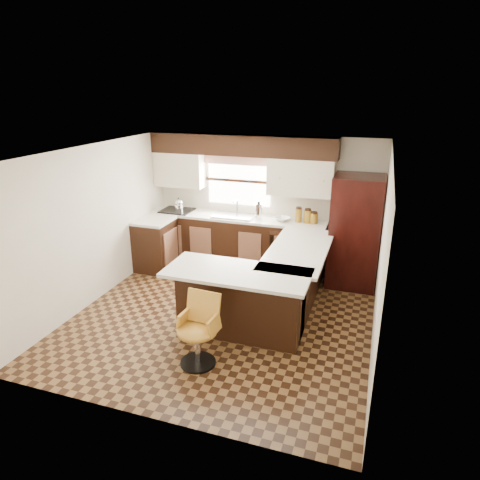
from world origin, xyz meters
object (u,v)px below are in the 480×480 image
(peninsula_long, at_px, (294,278))
(peninsula_return, at_px, (241,302))
(bar_chair, at_px, (197,332))
(refrigerator, at_px, (355,232))

(peninsula_long, height_order, peninsula_return, same)
(peninsula_return, relative_size, bar_chair, 1.85)
(peninsula_return, xyz_separation_m, bar_chair, (-0.27, -0.86, -0.00))
(refrigerator, height_order, bar_chair, refrigerator)
(peninsula_long, height_order, refrigerator, refrigerator)
(bar_chair, bearing_deg, refrigerator, 66.36)
(refrigerator, xyz_separation_m, bar_chair, (-1.57, -2.93, -0.49))
(peninsula_long, relative_size, refrigerator, 1.05)
(peninsula_long, xyz_separation_m, peninsula_return, (-0.53, -0.97, 0.00))
(peninsula_return, height_order, bar_chair, peninsula_return)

